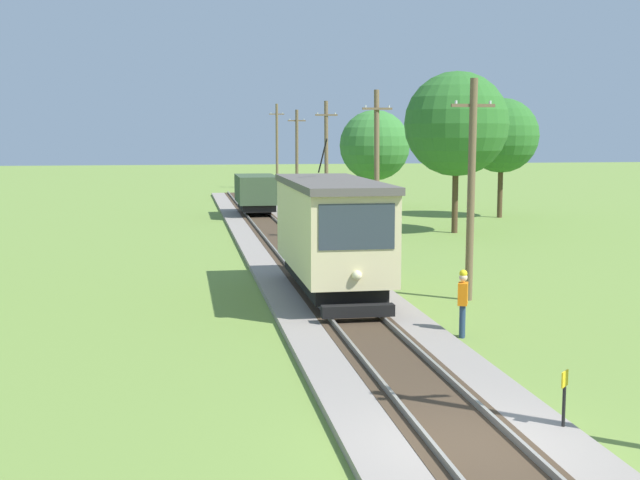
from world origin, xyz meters
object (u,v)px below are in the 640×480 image
at_px(trackside_signal_marker, 564,399).
at_px(utility_pole_horizon, 277,146).
at_px(freight_car, 256,192).
at_px(tree_left_far, 375,145).
at_px(tree_right_far, 502,136).
at_px(track_worker, 463,300).
at_px(utility_pole_mid, 377,167).
at_px(utility_pole_near_tram, 471,188).
at_px(tree_right_near, 457,124).
at_px(utility_pole_distant, 297,154).
at_px(red_tram, 331,231).
at_px(utility_pole_far, 326,158).

bearing_deg(trackside_signal_marker, utility_pole_horizon, 87.89).
height_order(freight_car, tree_left_far, tree_left_far).
height_order(trackside_signal_marker, tree_right_far, tree_right_far).
distance_m(freight_car, tree_right_far, 15.73).
distance_m(track_worker, tree_left_far, 39.23).
distance_m(utility_pole_mid, trackside_signal_marker, 25.19).
bearing_deg(trackside_signal_marker, tree_left_far, 81.12).
bearing_deg(utility_pole_horizon, utility_pole_near_tram, -90.00).
height_order(freight_car, tree_right_near, tree_right_near).
bearing_deg(tree_right_far, utility_pole_distant, 125.20).
bearing_deg(utility_pole_mid, trackside_signal_marker, -95.59).
distance_m(utility_pole_near_tram, tree_right_near, 18.55).
bearing_deg(track_worker, tree_right_far, -90.10).
distance_m(red_tram, utility_pole_distant, 39.72).
relative_size(utility_pole_distant, tree_right_near, 0.83).
height_order(utility_pole_mid, track_worker, utility_pole_mid).
bearing_deg(freight_car, tree_right_far, -10.38).
distance_m(red_tram, tree_right_near, 19.66).
bearing_deg(utility_pole_horizon, freight_car, -99.29).
relative_size(utility_pole_far, tree_left_far, 1.05).
relative_size(utility_pole_mid, utility_pole_horizon, 0.91).
height_order(freight_car, utility_pole_mid, utility_pole_mid).
relative_size(freight_car, utility_pole_far, 0.72).
relative_size(utility_pole_distant, tree_left_far, 1.02).
bearing_deg(utility_pole_near_tram, red_tram, 168.44).
bearing_deg(red_tram, track_worker, -65.87).
distance_m(utility_pole_distant, tree_right_far, 18.74).
bearing_deg(utility_pole_far, red_tram, -99.43).
relative_size(utility_pole_horizon, track_worker, 4.47).
bearing_deg(tree_right_near, trackside_signal_marker, -104.77).
distance_m(trackside_signal_marker, tree_left_far, 46.48).
height_order(utility_pole_mid, utility_pole_horizon, utility_pole_horizon).
xyz_separation_m(utility_pole_near_tram, trackside_signal_marker, (-2.43, -11.92, -2.91)).
distance_m(utility_pole_far, trackside_signal_marker, 38.87).
relative_size(utility_pole_near_tram, track_worker, 3.90).
height_order(utility_pole_mid, utility_pole_far, utility_pole_mid).
relative_size(utility_pole_near_tram, utility_pole_mid, 0.96).
relative_size(red_tram, tree_right_near, 1.01).
bearing_deg(tree_left_far, utility_pole_horizon, 103.09).
bearing_deg(freight_car, utility_pole_distant, 71.02).
relative_size(red_tram, freight_car, 1.64).
xyz_separation_m(freight_car, utility_pole_near_tram, (4.30, -27.84, 2.02)).
distance_m(utility_pole_distant, trackside_signal_marker, 52.40).
xyz_separation_m(utility_pole_near_tram, utility_pole_mid, (0.00, 12.97, 0.15)).
relative_size(trackside_signal_marker, track_worker, 0.66).
bearing_deg(tree_right_far, utility_pole_near_tram, -113.23).
distance_m(utility_pole_mid, tree_left_far, 21.42).
distance_m(utility_pole_distant, track_worker, 45.13).
bearing_deg(utility_pole_far, utility_pole_mid, -90.00).
bearing_deg(utility_pole_distant, utility_pole_near_tram, -90.00).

